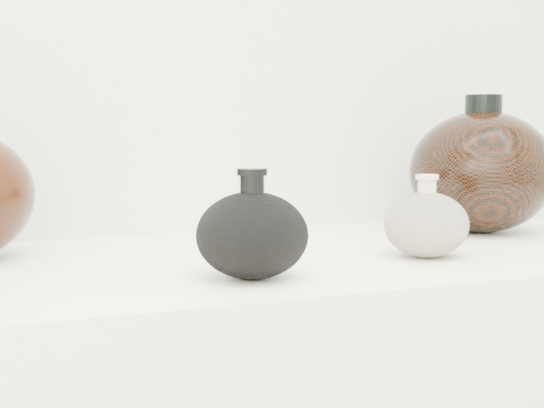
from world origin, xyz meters
name	(u,v)px	position (x,y,z in m)	size (l,w,h in m)	color
black_gourd_vase	(252,234)	(-0.08, 0.81, 0.95)	(0.16, 0.16, 0.12)	black
cream_gourd_vase	(426,224)	(0.17, 0.86, 0.94)	(0.14, 0.14, 0.11)	beige
right_round_pot	(482,171)	(0.39, 1.03, 1.00)	(0.28, 0.28, 0.22)	black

